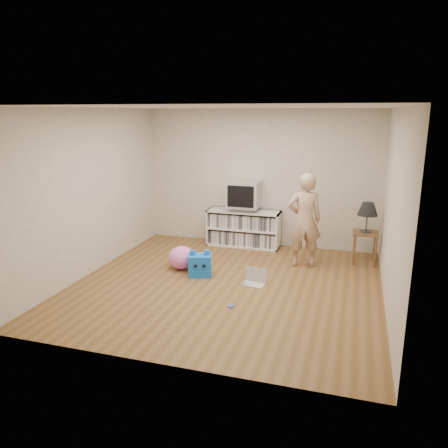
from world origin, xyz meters
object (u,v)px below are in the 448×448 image
dvd_deck (244,209)px  crt_tv (244,194)px  plush_pink (182,258)px  plush_blue (200,265)px  side_table (365,240)px  table_lamp (368,210)px  media_unit (244,228)px  laptop (255,279)px  person (304,220)px

dvd_deck → crt_tv: size_ratio=0.75×
plush_pink → plush_blue: bearing=-27.4°
side_table → table_lamp: 0.53m
media_unit → table_lamp: bearing=-9.8°
crt_tv → side_table: (2.24, -0.37, -0.60)m
media_unit → side_table: bearing=-9.8°
media_unit → side_table: size_ratio=2.55×
media_unit → side_table: media_unit is taller
media_unit → side_table: (2.24, -0.39, 0.07)m
dvd_deck → plush_blue: 1.86m
laptop → dvd_deck: bearing=118.3°
side_table → laptop: side_table is taller
crt_tv → plush_pink: bearing=-113.0°
plush_pink → person: bearing=21.2°
media_unit → plush_pink: size_ratio=3.15×
side_table → table_lamp: size_ratio=1.07×
media_unit → person: bearing=-33.8°
laptop → side_table: bearing=51.6°
person → laptop: bearing=42.4°
dvd_deck → plush_pink: dvd_deck is taller
laptop → plush_blue: plush_blue is taller
person → laptop: 1.39m
table_lamp → plush_pink: (-2.90, -1.18, -0.75)m
crt_tv → table_lamp: 2.27m
table_lamp → crt_tv: bearing=170.7°
person → crt_tv: bearing=-50.8°
crt_tv → table_lamp: (2.24, -0.37, -0.08)m
laptop → plush_blue: 0.93m
dvd_deck → table_lamp: size_ratio=0.87×
media_unit → dvd_deck: bearing=-90.0°
table_lamp → person: size_ratio=0.32×
dvd_deck → laptop: dvd_deck is taller
plush_blue → plush_pink: size_ratio=0.97×
dvd_deck → plush_pink: (-0.66, -1.55, -0.55)m
laptop → table_lamp: bearing=51.6°
plush_pink → dvd_deck: bearing=67.1°
side_table → person: 1.16m
media_unit → crt_tv: (0.00, -0.02, 0.67)m
table_lamp → plush_pink: 3.22m
dvd_deck → crt_tv: (0.00, -0.00, 0.29)m
media_unit → plush_blue: size_ratio=3.23×
media_unit → table_lamp: size_ratio=2.72×
laptop → plush_pink: plush_pink is taller
table_lamp → plush_blue: table_lamp is taller
table_lamp → person: bearing=-155.9°
crt_tv → side_table: crt_tv is taller
crt_tv → laptop: bearing=-70.5°
side_table → person: person is taller
crt_tv → plush_blue: size_ratio=1.38×
crt_tv → person: (1.24, -0.81, -0.23)m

